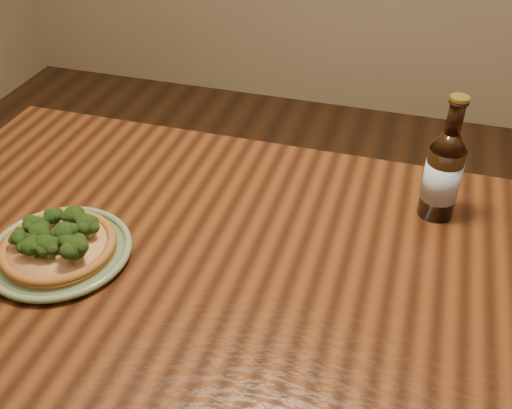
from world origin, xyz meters
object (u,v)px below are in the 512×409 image
(plate, at_px, (60,252))
(beer_bottle, at_px, (443,173))
(pizza, at_px, (58,243))
(table, at_px, (277,317))

(plate, bearing_deg, beer_bottle, 26.96)
(plate, xyz_separation_m, beer_bottle, (0.65, 0.33, 0.09))
(pizza, height_order, beer_bottle, beer_bottle)
(table, xyz_separation_m, beer_bottle, (0.25, 0.28, 0.19))
(table, relative_size, plate, 6.07)
(table, distance_m, pizza, 0.42)
(table, bearing_deg, beer_bottle, 47.98)
(plate, bearing_deg, table, 7.56)
(beer_bottle, bearing_deg, pizza, -135.56)
(plate, xyz_separation_m, pizza, (0.00, 0.00, 0.02))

